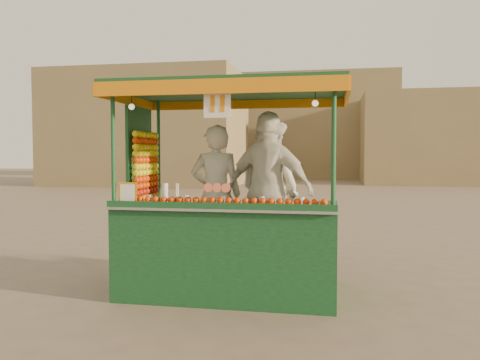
% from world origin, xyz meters
% --- Properties ---
extents(ground, '(90.00, 90.00, 0.00)m').
position_xyz_m(ground, '(0.00, 0.00, 0.00)').
color(ground, brown).
rests_on(ground, ground).
extents(building_left, '(10.00, 6.00, 6.00)m').
position_xyz_m(building_left, '(-9.00, 20.00, 3.00)').
color(building_left, olive).
rests_on(building_left, ground).
extents(building_right, '(9.00, 6.00, 5.00)m').
position_xyz_m(building_right, '(7.00, 24.00, 2.50)').
color(building_right, olive).
rests_on(building_right, ground).
extents(building_center, '(14.00, 7.00, 7.00)m').
position_xyz_m(building_center, '(-2.00, 30.00, 3.50)').
color(building_center, olive).
rests_on(building_center, ground).
extents(juice_cart, '(2.70, 1.75, 2.45)m').
position_xyz_m(juice_cart, '(-0.30, 0.05, 0.79)').
color(juice_cart, '#0F371D').
rests_on(juice_cart, ground).
extents(vendor_left, '(0.68, 0.51, 1.72)m').
position_xyz_m(vendor_left, '(-0.48, 0.38, 1.15)').
color(vendor_left, silver).
rests_on(vendor_left, ground).
extents(vendor_middle, '(1.10, 1.08, 1.79)m').
position_xyz_m(vendor_middle, '(0.17, 0.56, 1.18)').
color(vendor_middle, silver).
rests_on(vendor_middle, ground).
extents(vendor_right, '(1.18, 0.76, 1.87)m').
position_xyz_m(vendor_right, '(0.21, 0.19, 1.22)').
color(vendor_right, silver).
rests_on(vendor_right, ground).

